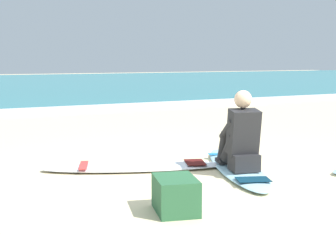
% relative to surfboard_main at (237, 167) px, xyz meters
% --- Properties ---
extents(ground_plane, '(80.00, 80.00, 0.00)m').
position_rel_surfboard_main_xyz_m(ground_plane, '(-0.73, -0.23, -0.04)').
color(ground_plane, beige).
extents(breaking_foam, '(80.00, 0.90, 0.11)m').
position_rel_surfboard_main_xyz_m(breaking_foam, '(-0.73, 7.39, 0.02)').
color(breaking_foam, white).
rests_on(breaking_foam, ground).
extents(surfboard_main, '(1.33, 2.37, 0.08)m').
position_rel_surfboard_main_xyz_m(surfboard_main, '(0.00, 0.00, 0.00)').
color(surfboard_main, '#9ED1E5').
rests_on(surfboard_main, ground).
extents(surfer_seated, '(0.49, 0.76, 0.95)m').
position_rel_surfboard_main_xyz_m(surfer_seated, '(-0.10, -0.21, 0.40)').
color(surfer_seated, '#232326').
rests_on(surfer_seated, surfboard_main).
extents(surfboard_spare_near, '(2.38, 1.28, 0.08)m').
position_rel_surfboard_main_xyz_m(surfboard_spare_near, '(-1.11, 0.59, -0.00)').
color(surfboard_spare_near, silver).
rests_on(surfboard_spare_near, ground).
extents(beach_bag, '(0.47, 0.55, 0.32)m').
position_rel_surfboard_main_xyz_m(beach_bag, '(-1.44, -1.09, 0.12)').
color(beach_bag, '#285B38').
rests_on(beach_bag, ground).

